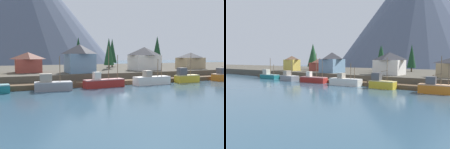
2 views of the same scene
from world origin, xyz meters
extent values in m
cube|color=#335166|center=(0.00, 20.00, -0.50)|extent=(400.00, 400.00, 1.00)
cube|color=brown|center=(0.00, 2.00, 0.50)|extent=(80.00, 4.00, 1.00)
cylinder|color=brown|center=(-36.00, 0.20, 0.80)|extent=(0.36, 0.36, 1.60)
cylinder|color=brown|center=(-28.00, 0.20, 0.80)|extent=(0.36, 0.36, 1.60)
cylinder|color=brown|center=(-20.00, 0.20, 0.80)|extent=(0.36, 0.36, 1.60)
cylinder|color=brown|center=(-12.00, 0.20, 0.80)|extent=(0.36, 0.36, 1.60)
cylinder|color=brown|center=(-4.00, 0.20, 0.80)|extent=(0.36, 0.36, 1.60)
cylinder|color=brown|center=(4.00, 0.20, 0.80)|extent=(0.36, 0.36, 1.60)
cylinder|color=brown|center=(12.00, 0.20, 0.80)|extent=(0.36, 0.36, 1.60)
cylinder|color=brown|center=(20.00, 0.20, 0.80)|extent=(0.36, 0.36, 1.60)
cylinder|color=brown|center=(28.00, 0.20, 0.80)|extent=(0.36, 0.36, 1.60)
cube|color=#4C473D|center=(0.00, 32.00, 1.25)|extent=(400.00, 56.00, 2.50)
cone|color=slate|center=(-49.11, 150.58, 37.77)|extent=(110.80, 110.80, 75.54)
cone|color=#4C566B|center=(-17.06, 132.99, 42.11)|extent=(136.73, 136.73, 84.22)
cube|color=#196B70|center=(-29.25, -1.71, 0.70)|extent=(8.45, 3.16, 1.39)
cube|color=#679496|center=(-29.25, -1.71, 1.49)|extent=(8.45, 3.16, 0.20)
cube|color=#B2AD9E|center=(-31.10, -1.84, 2.55)|extent=(2.39, 1.95, 1.92)
cylinder|color=brown|center=(-28.70, -1.67, 4.65)|extent=(0.18, 0.18, 6.11)
cylinder|color=brown|center=(-26.83, -1.54, 3.48)|extent=(0.15, 0.15, 3.78)
cube|color=gray|center=(-17.07, -2.14, 0.77)|extent=(7.53, 3.95, 1.54)
cube|color=#9F9FA2|center=(-17.07, -2.14, 1.64)|extent=(7.53, 3.95, 0.20)
cube|color=gray|center=(-18.47, -1.95, 2.55)|extent=(2.54, 2.21, 1.62)
cylinder|color=brown|center=(-15.77, -2.31, 4.28)|extent=(0.15, 0.15, 5.09)
cube|color=maroon|center=(-6.05, -1.71, 0.79)|extent=(9.28, 3.18, 1.58)
cube|color=#AD6C6A|center=(-6.05, -1.71, 1.68)|extent=(9.28, 3.18, 0.20)
cube|color=silver|center=(-7.79, -1.87, 2.58)|extent=(1.57, 1.46, 1.61)
cylinder|color=brown|center=(-4.90, -1.60, 5.35)|extent=(0.15, 0.15, 7.15)
cylinder|color=brown|center=(-2.66, -1.39, 4.41)|extent=(0.13, 0.13, 5.25)
cube|color=silver|center=(6.20, -1.74, 0.86)|extent=(9.24, 3.20, 1.72)
cube|color=silver|center=(6.20, -1.74, 1.82)|extent=(9.24, 3.20, 0.20)
cube|color=gray|center=(4.87, -1.81, 2.65)|extent=(1.66, 1.97, 1.46)
cylinder|color=brown|center=(7.91, -1.64, 3.99)|extent=(0.18, 0.18, 4.13)
cylinder|color=brown|center=(9.02, -1.58, 3.47)|extent=(0.15, 0.15, 3.10)
cube|color=gold|center=(17.08, -1.34, 0.85)|extent=(6.35, 2.43, 1.70)
cube|color=tan|center=(17.08, -1.34, 1.80)|extent=(6.35, 2.43, 0.20)
cube|color=#4C4C51|center=(15.45, -1.33, 2.83)|extent=(2.17, 1.51, 1.87)
cylinder|color=brown|center=(18.22, -1.34, 4.70)|extent=(0.14, 0.14, 5.61)
cylinder|color=brown|center=(17.50, -1.34, 4.25)|extent=(1.80, 0.11, 0.43)
cube|color=#CC6B1E|center=(29.11, -1.76, 0.85)|extent=(6.57, 3.26, 1.70)
cube|color=tan|center=(29.11, -1.76, 1.80)|extent=(6.57, 3.26, 0.20)
cube|color=#4C4C51|center=(28.34, -1.85, 2.69)|extent=(2.06, 2.00, 1.57)
cylinder|color=brown|center=(30.19, -1.64, 4.81)|extent=(0.15, 0.15, 5.82)
cylinder|color=brown|center=(31.57, -1.49, 4.08)|extent=(0.13, 0.13, 4.35)
cylinder|color=brown|center=(29.45, -1.73, 3.93)|extent=(1.84, 0.31, 0.55)
cube|color=#9E4238|center=(-20.02, 15.95, 4.22)|extent=(6.20, 6.54, 3.44)
pyramid|color=brown|center=(-20.02, 15.95, 6.83)|extent=(6.51, 6.87, 1.77)
cube|color=silver|center=(12.56, 12.12, 4.71)|extent=(7.97, 6.54, 4.43)
pyramid|color=#2D2D33|center=(12.56, 12.12, 8.12)|extent=(8.37, 6.87, 2.38)
cube|color=gold|center=(-31.48, 10.77, 4.85)|extent=(6.31, 4.11, 4.71)
pyramid|color=brown|center=(-31.48, 10.77, 8.00)|extent=(6.62, 4.32, 1.58)
cube|color=#6689A8|center=(-8.11, 9.67, 4.90)|extent=(6.54, 6.96, 4.79)
pyramid|color=#2D2D33|center=(-8.11, 9.67, 8.50)|extent=(6.86, 7.31, 2.41)
cylinder|color=#4C3823|center=(-34.69, 26.75, 3.19)|extent=(0.50, 0.50, 1.38)
cone|color=#194223|center=(-34.69, 26.75, 9.53)|extent=(5.71, 5.71, 11.31)
cylinder|color=#4C3823|center=(11.72, 33.70, 3.25)|extent=(0.50, 0.50, 1.50)
cone|color=#14381E|center=(11.72, 33.70, 8.51)|extent=(3.40, 3.40, 9.02)
cylinder|color=#4C3823|center=(5.18, 21.64, 3.11)|extent=(0.50, 0.50, 1.22)
cone|color=#194223|center=(5.18, 21.64, 8.08)|extent=(3.30, 3.30, 8.71)
cylinder|color=#4C3823|center=(-1.41, 33.39, 3.34)|extent=(0.50, 0.50, 1.68)
cone|color=#14381E|center=(-1.41, 33.39, 8.69)|extent=(3.52, 3.52, 9.01)
camera|label=1|loc=(-26.34, -51.37, 7.14)|focal=39.81mm
camera|label=2|loc=(40.47, -48.25, 6.77)|focal=34.15mm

